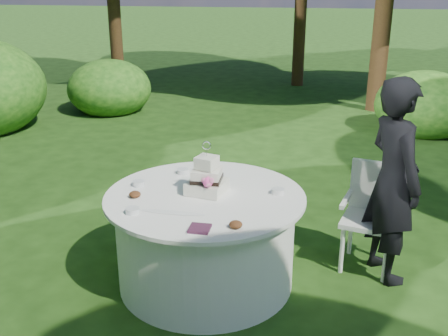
{
  "coord_description": "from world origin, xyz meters",
  "views": [
    {
      "loc": [
        0.83,
        -3.64,
        2.36
      ],
      "look_at": [
        0.15,
        0.0,
        1.0
      ],
      "focal_mm": 42.0,
      "sensor_mm": 36.0,
      "label": 1
    }
  ],
  "objects_px": {
    "guest": "(393,181)",
    "cake": "(207,179)",
    "napkins": "(200,229)",
    "table": "(206,239)",
    "chair": "(372,208)"
  },
  "relations": [
    {
      "from": "table",
      "to": "cake",
      "type": "relative_size",
      "value": 3.75
    },
    {
      "from": "chair",
      "to": "table",
      "type": "bearing_deg",
      "value": -157.56
    },
    {
      "from": "table",
      "to": "cake",
      "type": "bearing_deg",
      "value": 80.86
    },
    {
      "from": "guest",
      "to": "napkins",
      "type": "bearing_deg",
      "value": 101.57
    },
    {
      "from": "guest",
      "to": "chair",
      "type": "distance_m",
      "value": 0.37
    },
    {
      "from": "table",
      "to": "chair",
      "type": "distance_m",
      "value": 1.44
    },
    {
      "from": "table",
      "to": "cake",
      "type": "distance_m",
      "value": 0.5
    },
    {
      "from": "napkins",
      "to": "cake",
      "type": "relative_size",
      "value": 0.34
    },
    {
      "from": "table",
      "to": "guest",
      "type": "bearing_deg",
      "value": 15.18
    },
    {
      "from": "guest",
      "to": "cake",
      "type": "xyz_separation_m",
      "value": [
        -1.44,
        -0.35,
        0.05
      ]
    },
    {
      "from": "guest",
      "to": "cake",
      "type": "height_order",
      "value": "guest"
    },
    {
      "from": "napkins",
      "to": "chair",
      "type": "height_order",
      "value": "chair"
    },
    {
      "from": "napkins",
      "to": "chair",
      "type": "distance_m",
      "value": 1.69
    },
    {
      "from": "napkins",
      "to": "guest",
      "type": "height_order",
      "value": "guest"
    },
    {
      "from": "table",
      "to": "chair",
      "type": "relative_size",
      "value": 1.74
    }
  ]
}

